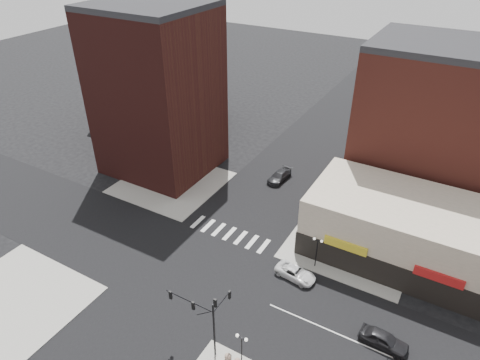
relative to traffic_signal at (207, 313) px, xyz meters
The scene contains 16 objects.
ground 11.76m from the traffic_signal, 132.74° to the left, with size 240.00×240.00×0.00m, color black.
road_ew 11.76m from the traffic_signal, 132.74° to the left, with size 200.00×14.00×0.02m, color black.
road_ns 11.76m from the traffic_signal, 132.74° to the left, with size 14.00×200.00×0.02m, color black.
sidewalk_nw 31.55m from the traffic_signal, 134.23° to the left, with size 15.00×15.00×0.12m, color gray.
sidewalk_ne 23.99m from the traffic_signal, 71.98° to the left, with size 15.00×15.00×0.12m, color gray.
sidewalk_sw 23.26m from the traffic_signal, 162.94° to the right, with size 15.00×15.00×0.12m, color gray.
building_nw 37.93m from the traffic_signal, 134.90° to the left, with size 16.00×15.00×25.00m, color #3C1613.
building_nw_low 57.36m from the traffic_signal, 133.17° to the left, with size 20.00×18.00×12.00m, color #3C1613.
building_ne_midrise 39.60m from the traffic_signal, 72.51° to the left, with size 18.00×15.00×22.00m, color maroon.
building_ne_row 26.71m from the traffic_signal, 58.92° to the left, with size 24.20×12.20×8.00m.
traffic_signal is the anchor object (origin of this frame).
street_lamp_se_a 4.12m from the traffic_signal, ahead, with size 1.22×0.32×4.16m.
street_lamp_ne 16.62m from the traffic_signal, 73.25° to the left, with size 1.22×0.32×4.16m.
white_suv 14.12m from the traffic_signal, 75.17° to the left, with size 2.23×4.83×1.34m, color silver.
dark_sedan_east 17.55m from the traffic_signal, 30.94° to the left, with size 1.92×4.77×1.62m, color black.
dark_sedan_north 32.63m from the traffic_signal, 103.24° to the left, with size 2.10×5.17×1.50m, color black.
Camera 1 is at (23.20, -29.51, 36.01)m, focal length 32.00 mm.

